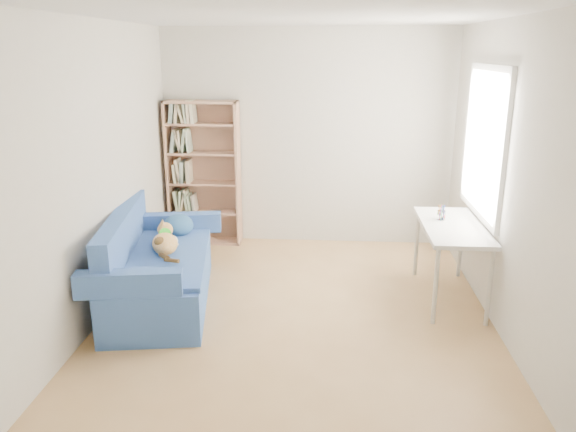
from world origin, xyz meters
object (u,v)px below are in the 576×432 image
Objects in this scene: bookshelf at (204,179)px; pen_cup at (441,214)px; sofa at (157,269)px; desk at (452,232)px.

pen_cup is (2.62, -1.32, -0.01)m from bookshelf.
sofa reaches higher than desk.
bookshelf is 3.08m from desk.
bookshelf is 1.44× the size of desk.
bookshelf is at bearing 77.98° from sofa.
pen_cup is at bearing 118.21° from desk.
pen_cup is (-0.08, 0.16, 0.13)m from desk.
pen_cup is at bearing 0.18° from sofa.
bookshelf reaches higher than desk.
bookshelf is (0.09, 1.76, 0.48)m from sofa.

